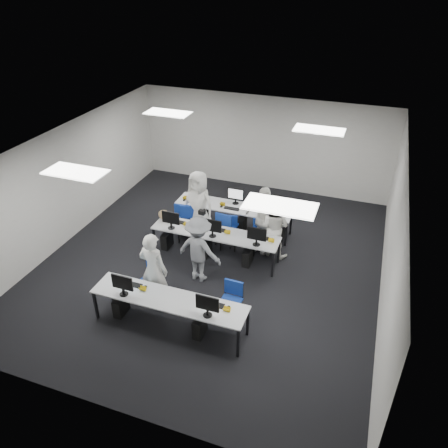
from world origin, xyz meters
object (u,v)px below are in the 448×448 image
(desk_mid, at_px, (215,234))
(chair_3, at_px, (229,238))
(photographer, at_px, (199,249))
(student_1, at_px, (275,227))
(chair_5, at_px, (185,221))
(student_0, at_px, (154,270))
(student_2, at_px, (199,204))
(chair_2, at_px, (188,229))
(chair_0, at_px, (150,288))
(desk_front, at_px, (169,301))
(chair_1, at_px, (231,308))
(student_3, at_px, (263,220))
(chair_4, at_px, (261,242))
(chair_6, at_px, (227,232))
(chair_7, at_px, (270,240))

(desk_mid, relative_size, chair_3, 3.83)
(photographer, bearing_deg, student_1, -123.56)
(chair_5, relative_size, student_0, 0.51)
(student_2, bearing_deg, chair_3, -4.91)
(chair_2, xyz_separation_m, student_2, (0.22, 0.31, 0.64))
(student_0, bearing_deg, chair_2, -76.23)
(student_0, bearing_deg, student_1, -120.90)
(chair_2, bearing_deg, chair_0, -100.21)
(desk_front, relative_size, chair_0, 3.71)
(chair_0, relative_size, chair_5, 0.97)
(student_1, bearing_deg, chair_2, 15.83)
(chair_2, bearing_deg, student_2, 40.35)
(chair_1, height_order, student_1, student_1)
(student_3, bearing_deg, student_2, -164.10)
(chair_4, bearing_deg, student_1, -23.30)
(chair_1, bearing_deg, student_0, -175.30)
(chair_0, xyz_separation_m, chair_4, (1.81, 2.60, 0.00))
(chair_1, bearing_deg, chair_4, 93.84)
(photographer, bearing_deg, student_3, -115.02)
(chair_3, xyz_separation_m, student_2, (-0.95, 0.30, 0.66))
(chair_5, bearing_deg, chair_4, -12.65)
(chair_1, distance_m, chair_3, 2.69)
(chair_1, xyz_separation_m, chair_5, (-2.33, 2.90, 0.01))
(chair_3, bearing_deg, chair_1, -81.05)
(student_0, bearing_deg, chair_6, -98.22)
(chair_4, distance_m, student_3, 0.63)
(student_1, relative_size, student_2, 0.87)
(chair_3, distance_m, student_1, 1.29)
(chair_2, bearing_deg, chair_4, -12.07)
(chair_6, bearing_deg, chair_3, -48.82)
(chair_0, distance_m, student_3, 3.29)
(chair_4, relative_size, chair_5, 0.97)
(desk_front, bearing_deg, chair_2, 107.71)
(chair_0, bearing_deg, student_1, 65.05)
(student_3, bearing_deg, chair_2, -154.80)
(chair_2, xyz_separation_m, chair_4, (2.01, 0.10, -0.01))
(chair_1, distance_m, student_3, 2.75)
(desk_front, bearing_deg, student_0, 137.41)
(chair_0, height_order, student_2, student_2)
(chair_7, relative_size, student_0, 0.49)
(chair_4, bearing_deg, chair_5, 151.60)
(chair_6, distance_m, student_1, 1.39)
(chair_5, bearing_deg, chair_2, -62.47)
(chair_6, xyz_separation_m, student_1, (1.29, -0.09, 0.50))
(chair_2, relative_size, student_0, 0.51)
(desk_front, relative_size, student_0, 1.81)
(desk_front, bearing_deg, chair_3, 87.08)
(student_1, height_order, student_2, student_2)
(student_1, xyz_separation_m, photographer, (-1.37, -1.57, 0.02))
(chair_0, bearing_deg, chair_3, 83.60)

